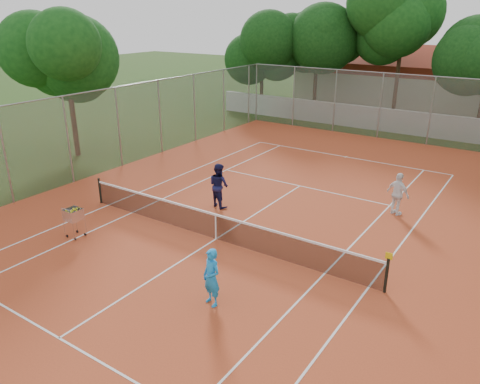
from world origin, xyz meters
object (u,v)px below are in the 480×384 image
Objects in this scene: player_far_left at (219,185)px; clubhouse at (404,79)px; ball_hopper at (74,222)px; player_far_right at (398,194)px; player_near at (212,278)px; tennis_net at (216,226)px.

clubhouse is at bearing -74.68° from player_far_left.
clubhouse is 9.05× the size of player_far_left.
clubhouse is 14.20× the size of ball_hopper.
player_far_right is 12.03m from ball_hopper.
clubhouse is 31.73m from ball_hopper.
ball_hopper is at bearing 78.01° from player_far_left.
player_near is at bearing 97.62° from player_far_right.
player_near is at bearing -54.95° from tennis_net.
tennis_net is at bearing 138.73° from player_far_left.
ball_hopper is at bearing -93.98° from clubhouse.
player_far_right is at bearing 51.05° from tennis_net.
player_near is at bearing -82.52° from clubhouse.
clubhouse reaches higher than player_near.
player_far_right reaches higher than ball_hopper.
player_far_right is at bearing 91.45° from player_near.
tennis_net is 3.88m from player_near.
ball_hopper is (-2.20, -31.61, -1.60)m from clubhouse.
tennis_net is 10.29× the size of ball_hopper.
ball_hopper is (-6.42, 0.56, -0.24)m from player_near.
player_far_left is at bearing 140.97° from player_near.
player_near is 6.84m from player_far_left.
tennis_net is 6.56× the size of player_far_left.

